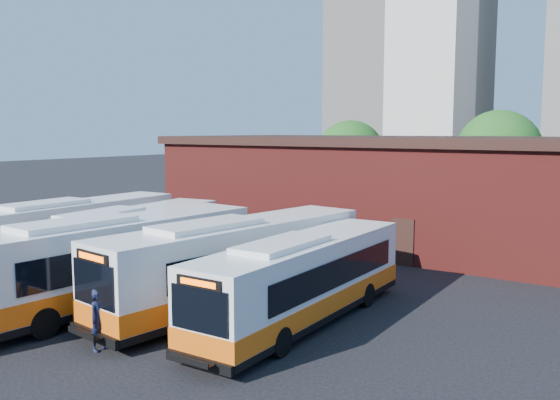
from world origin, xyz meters
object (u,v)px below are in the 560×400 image
Objects in this scene: bus_east at (303,283)px; bus_midwest at (111,266)px; bus_mideast at (236,266)px; bus_west at (124,246)px; transit_worker at (99,320)px; bus_farwest at (71,235)px.

bus_midwest is at bearing -161.18° from bus_east.
bus_midwest is 4.79m from bus_mideast.
bus_east is (10.37, -0.68, -0.05)m from bus_west.
bus_farwest is at bearing 51.99° from transit_worker.
bus_midwest is 1.02× the size of bus_mideast.
bus_farwest reaches higher than bus_west.
bus_farwest is 0.94× the size of bus_midwest.
bus_mideast is at bearing 175.10° from bus_east.
bus_mideast is (3.84, 2.87, -0.04)m from bus_midwest.
bus_midwest is at bearing 40.09° from transit_worker.
bus_farwest is 1.07× the size of bus_east.
transit_worker is at bearing -51.78° from bus_west.
transit_worker is (-0.46, -6.04, -0.60)m from bus_mideast.
bus_west is 0.91× the size of bus_midwest.
bus_west is 6.20× the size of transit_worker.
bus_farwest is 11.31m from bus_mideast.
bus_mideast is (11.30, -0.55, 0.04)m from bus_farwest.
bus_farwest is 14.48m from bus_east.
bus_west reaches higher than transit_worker.
bus_mideast reaches higher than bus_east.
bus_farwest is at bearing -176.74° from bus_mideast.
bus_mideast is 3.17m from bus_east.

